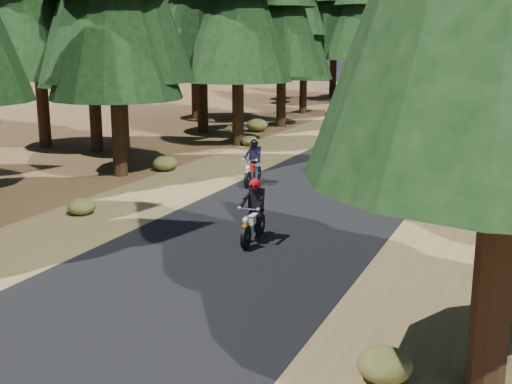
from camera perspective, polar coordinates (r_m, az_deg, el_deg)
ground at (r=14.25m, az=-2.45°, el=-5.58°), size 120.00×120.00×0.00m
road at (r=18.68m, az=4.34°, el=-1.00°), size 6.00×100.00×0.01m
shoulder_l at (r=20.62m, az=-7.79°, el=0.27°), size 3.20×100.00×0.01m
shoulder_r at (r=17.75m, az=18.49°, el=-2.45°), size 3.20×100.00×0.01m
understory_shrubs at (r=23.00m, az=8.68°, el=2.32°), size 15.07×23.18×0.70m
rider_lead at (r=14.94m, az=-0.24°, el=-2.65°), size 0.67×1.71×1.49m
rider_follow at (r=20.94m, az=-0.29°, el=1.98°), size 0.68×1.70×1.47m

